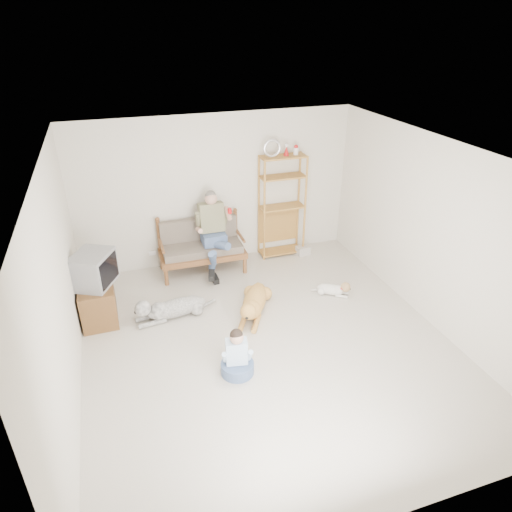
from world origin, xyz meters
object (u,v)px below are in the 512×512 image
object	(u,v)px
etagere	(282,206)
tv_stand	(97,300)
loveseat	(201,245)
golden_retriever	(253,303)

from	to	relation	value
etagere	tv_stand	world-z (taller)	etagere
etagere	loveseat	bearing A→B (deg)	-174.81
loveseat	etagere	size ratio (longest dim) A/B	0.67
tv_stand	etagere	bearing A→B (deg)	17.60
loveseat	tv_stand	distance (m)	2.07
tv_stand	golden_retriever	bearing A→B (deg)	-16.37
etagere	golden_retriever	bearing A→B (deg)	-122.66
etagere	tv_stand	size ratio (longest dim) A/B	2.48
loveseat	etagere	distance (m)	1.67
etagere	golden_retriever	size ratio (longest dim) A/B	1.75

